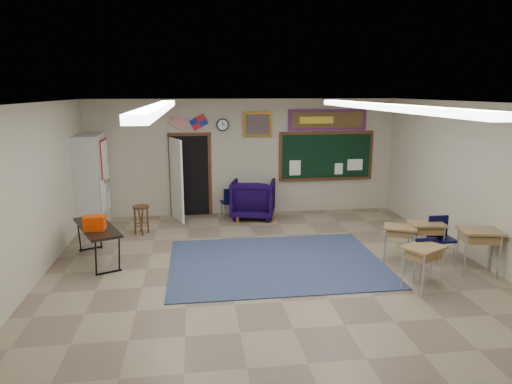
{
  "coord_description": "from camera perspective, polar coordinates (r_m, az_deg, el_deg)",
  "views": [
    {
      "loc": [
        -1.27,
        -7.24,
        3.2
      ],
      "look_at": [
        -0.09,
        1.5,
        1.24
      ],
      "focal_mm": 32.0,
      "sensor_mm": 36.0,
      "label": 1
    }
  ],
  "objects": [
    {
      "name": "floor",
      "position": [
        8.01,
        2.12,
        -10.98
      ],
      "size": [
        9.0,
        9.0,
        0.0
      ],
      "primitive_type": "plane",
      "color": "gray",
      "rests_on": "ground"
    },
    {
      "name": "back_wall",
      "position": [
        11.93,
        -1.5,
        4.36
      ],
      "size": [
        8.0,
        0.04,
        3.0
      ],
      "primitive_type": "cube",
      "color": "#B7B095",
      "rests_on": "floor"
    },
    {
      "name": "front_wall",
      "position": [
        3.46,
        15.68,
        -17.34
      ],
      "size": [
        8.0,
        0.04,
        3.0
      ],
      "primitive_type": "cube",
      "color": "#B7B095",
      "rests_on": "floor"
    },
    {
      "name": "left_wall",
      "position": [
        7.92,
        -27.65,
        -1.29
      ],
      "size": [
        0.04,
        9.0,
        3.0
      ],
      "primitive_type": "cube",
      "color": "#B7B095",
      "rests_on": "floor"
    },
    {
      "name": "right_wall",
      "position": [
        9.11,
        27.84,
        0.34
      ],
      "size": [
        0.04,
        9.0,
        3.0
      ],
      "primitive_type": "cube",
      "color": "#B7B095",
      "rests_on": "floor"
    },
    {
      "name": "ceiling",
      "position": [
        7.35,
        2.31,
        10.99
      ],
      "size": [
        8.0,
        9.0,
        0.04
      ],
      "primitive_type": "cube",
      "color": "silver",
      "rests_on": "back_wall"
    },
    {
      "name": "area_rug",
      "position": [
        8.77,
        2.53,
        -8.78
      ],
      "size": [
        4.0,
        3.0,
        0.02
      ],
      "primitive_type": "cube",
      "color": "navy",
      "rests_on": "floor"
    },
    {
      "name": "fluorescent_strips",
      "position": [
        7.35,
        2.31,
        10.53
      ],
      "size": [
        3.86,
        6.0,
        0.1
      ],
      "primitive_type": null,
      "color": "white",
      "rests_on": "ceiling"
    },
    {
      "name": "doorway",
      "position": [
        11.79,
        -8.69,
        1.94
      ],
      "size": [
        1.1,
        0.89,
        2.16
      ],
      "color": "black",
      "rests_on": "back_wall"
    },
    {
      "name": "chalkboard",
      "position": [
        12.32,
        8.77,
        4.32
      ],
      "size": [
        2.55,
        0.14,
        1.3
      ],
      "color": "#512B17",
      "rests_on": "back_wall"
    },
    {
      "name": "bulletin_board",
      "position": [
        12.23,
        8.92,
        8.9
      ],
      "size": [
        2.1,
        0.05,
        0.55
      ],
      "color": "#AF130F",
      "rests_on": "back_wall"
    },
    {
      "name": "framed_art_print",
      "position": [
        11.84,
        0.2,
        8.45
      ],
      "size": [
        0.75,
        0.05,
        0.65
      ],
      "color": "#91601C",
      "rests_on": "back_wall"
    },
    {
      "name": "wall_clock",
      "position": [
        11.75,
        -4.2,
        8.38
      ],
      "size": [
        0.32,
        0.05,
        0.32
      ],
      "color": "black",
      "rests_on": "back_wall"
    },
    {
      "name": "wall_flags",
      "position": [
        11.7,
        -8.41,
        8.9
      ],
      "size": [
        1.16,
        0.06,
        0.7
      ],
      "primitive_type": null,
      "color": "red",
      "rests_on": "back_wall"
    },
    {
      "name": "storage_cabinet",
      "position": [
        11.54,
        -19.77,
        1.32
      ],
      "size": [
        0.59,
        1.25,
        2.2
      ],
      "color": "#B9BAB5",
      "rests_on": "floor"
    },
    {
      "name": "wingback_armchair",
      "position": [
        11.67,
        -0.35,
        -0.85
      ],
      "size": [
        1.29,
        1.31,
        0.99
      ],
      "primitive_type": "imported",
      "rotation": [
        0.0,
        0.0,
        2.89
      ],
      "color": "black",
      "rests_on": "floor"
    },
    {
      "name": "student_chair_reading",
      "position": [
        11.65,
        -3.4,
        -1.36
      ],
      "size": [
        0.48,
        0.48,
        0.8
      ],
      "primitive_type": null,
      "rotation": [
        0.0,
        0.0,
        3.35
      ],
      "color": "black",
      "rests_on": "floor"
    },
    {
      "name": "student_chair_desk_a",
      "position": [
        8.36,
        19.7,
        -7.72
      ],
      "size": [
        0.42,
        0.42,
        0.82
      ],
      "primitive_type": null,
      "rotation": [
        0.0,
        0.0,
        3.17
      ],
      "color": "black",
      "rests_on": "floor"
    },
    {
      "name": "student_chair_desk_b",
      "position": [
        9.36,
        22.23,
        -5.6
      ],
      "size": [
        0.43,
        0.43,
        0.87
      ],
      "primitive_type": null,
      "rotation": [
        0.0,
        0.0,
        0.01
      ],
      "color": "black",
      "rests_on": "floor"
    },
    {
      "name": "student_desk_front_left",
      "position": [
        9.1,
        17.43,
        -6.0
      ],
      "size": [
        0.72,
        0.65,
        0.71
      ],
      "rotation": [
        0.0,
        0.0,
        -0.42
      ],
      "color": "olive",
      "rests_on": "floor"
    },
    {
      "name": "student_desk_front_right",
      "position": [
        9.33,
        20.47,
        -5.58
      ],
      "size": [
        0.68,
        0.54,
        0.75
      ],
      "rotation": [
        0.0,
        0.0,
        -0.11
      ],
      "color": "olive",
      "rests_on": "floor"
    },
    {
      "name": "student_desk_back_left",
      "position": [
        7.96,
        20.07,
        -8.66
      ],
      "size": [
        0.78,
        0.72,
        0.76
      ],
      "rotation": [
        0.0,
        0.0,
        0.51
      ],
      "color": "olive",
      "rests_on": "floor"
    },
    {
      "name": "student_desk_back_right",
      "position": [
        9.01,
        26.03,
        -6.48
      ],
      "size": [
        0.79,
        0.66,
        0.82
      ],
      "rotation": [
        0.0,
        0.0,
        -0.24
      ],
      "color": "olive",
      "rests_on": "floor"
    },
    {
      "name": "folding_table",
      "position": [
        9.26,
        -19.17,
        -5.92
      ],
      "size": [
        1.18,
        1.75,
        0.95
      ],
      "rotation": [
        0.0,
        0.0,
        0.41
      ],
      "color": "black",
      "rests_on": "floor"
    },
    {
      "name": "wooden_stool",
      "position": [
        10.7,
        -14.14,
        -3.34
      ],
      "size": [
        0.37,
        0.37,
        0.65
      ],
      "color": "#533019",
      "rests_on": "floor"
    }
  ]
}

